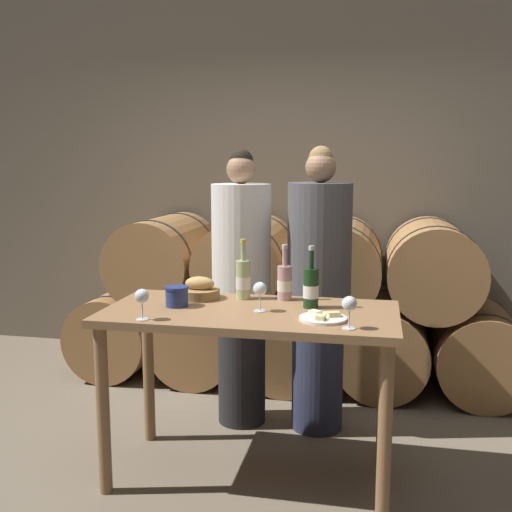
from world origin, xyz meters
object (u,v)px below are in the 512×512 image
tasting_table (250,335)px  wine_glass_left (260,290)px  cheese_plate (323,318)px  person_left (241,288)px  person_right (319,290)px  blue_crock (177,295)px  wine_glass_far_left (142,297)px  wine_bottle_red (311,288)px  wine_glass_center (349,305)px  wine_bottle_rose (285,282)px  wine_bottle_white (243,279)px  bread_basket (200,290)px

tasting_table → wine_glass_left: wine_glass_left is taller
tasting_table → cheese_plate: bearing=-18.0°
person_left → cheese_plate: 0.96m
person_right → blue_crock: bearing=-135.2°
person_right → cheese_plate: size_ratio=7.62×
tasting_table → wine_glass_far_left: (-0.45, -0.29, 0.24)m
cheese_plate → wine_bottle_red: bearing=110.3°
wine_glass_far_left → wine_glass_center: (0.95, 0.04, 0.00)m
person_left → person_right: bearing=0.0°
tasting_table → wine_bottle_rose: bearing=62.6°
tasting_table → blue_crock: (-0.38, -0.00, 0.19)m
wine_glass_far_left → wine_bottle_white: bearing=55.0°
wine_bottle_white → wine_bottle_red: bearing=-18.9°
wine_bottle_rose → wine_glass_center: size_ratio=2.02×
person_left → wine_bottle_red: bearing=-48.6°
tasting_table → wine_bottle_white: 0.35m
wine_bottle_red → cheese_plate: wine_bottle_red is taller
wine_glass_left → wine_bottle_red: bearing=27.3°
wine_bottle_rose → blue_crock: (-0.52, -0.26, -0.04)m
wine_bottle_red → wine_bottle_white: 0.40m
person_left → wine_bottle_white: bearing=-75.8°
wine_glass_far_left → wine_glass_center: size_ratio=1.00×
bread_basket → person_right: bearing=37.6°
person_left → wine_glass_left: size_ratio=11.49×
blue_crock → wine_glass_left: bearing=-2.5°
wine_bottle_red → bread_basket: size_ratio=1.47×
tasting_table → wine_bottle_red: bearing=19.7°
wine_bottle_white → wine_glass_left: bearing=-60.7°
person_right → wine_bottle_white: size_ratio=5.28×
wine_bottle_rose → blue_crock: wine_bottle_rose is taller
wine_glass_center → cheese_plate: bearing=134.5°
wine_bottle_white → cheese_plate: (0.46, -0.35, -0.10)m
wine_glass_left → wine_glass_far_left: bearing=-152.1°
wine_bottle_red → wine_glass_far_left: size_ratio=2.15×
tasting_table → wine_bottle_red: (0.29, 0.10, 0.24)m
person_left → bread_basket: 0.48m
bread_basket → tasting_table: bearing=-31.3°
wine_bottle_white → wine_glass_far_left: size_ratio=2.20×
person_right → wine_glass_left: person_right is taller
blue_crock → wine_glass_far_left: size_ratio=0.84×
person_right → bread_basket: person_right is taller
wine_bottle_rose → wine_glass_center: 0.62m
cheese_plate → wine_glass_left: size_ratio=1.52×
person_left → wine_glass_center: size_ratio=11.49×
person_right → blue_crock: person_right is taller
tasting_table → person_right: (0.28, 0.65, 0.11)m
wine_bottle_red → bread_basket: 0.62m
blue_crock → wine_glass_left: wine_glass_left is taller
wine_bottle_white → cheese_plate: size_ratio=1.44×
person_right → wine_bottle_red: (0.01, -0.55, 0.13)m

